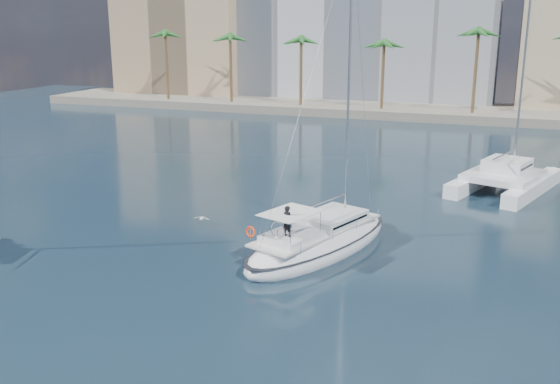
% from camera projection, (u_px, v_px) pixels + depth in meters
% --- Properties ---
extents(ground, '(160.00, 160.00, 0.00)m').
position_uv_depth(ground, '(276.00, 266.00, 34.12)').
color(ground, black).
rests_on(ground, ground).
extents(quay, '(120.00, 14.00, 1.20)m').
position_uv_depth(quay, '(425.00, 111.00, 89.23)').
color(quay, gray).
rests_on(quay, ground).
extents(building_modern, '(42.00, 16.00, 28.00)m').
position_uv_depth(building_modern, '(364.00, 15.00, 100.56)').
color(building_modern, silver).
rests_on(building_modern, ground).
extents(building_tan_left, '(22.00, 14.00, 22.00)m').
position_uv_depth(building_tan_left, '(188.00, 34.00, 107.66)').
color(building_tan_left, tan).
rests_on(building_tan_left, ground).
extents(palm_left, '(3.60, 3.60, 12.30)m').
position_uv_depth(palm_left, '(197.00, 40.00, 94.33)').
color(palm_left, brown).
rests_on(palm_left, ground).
extents(palm_centre, '(3.60, 3.60, 12.30)m').
position_uv_depth(palm_centre, '(425.00, 43.00, 83.06)').
color(palm_centre, brown).
rests_on(palm_centre, ground).
extents(main_sloop, '(7.92, 13.11, 18.56)m').
position_uv_depth(main_sloop, '(319.00, 242.00, 36.27)').
color(main_sloop, white).
rests_on(main_sloop, ground).
extents(catamaran, '(8.78, 12.31, 16.34)m').
position_uv_depth(catamaran, '(505.00, 176.00, 49.28)').
color(catamaran, white).
rests_on(catamaran, ground).
extents(seagull, '(1.12, 0.48, 0.21)m').
position_uv_depth(seagull, '(202.00, 218.00, 40.97)').
color(seagull, silver).
rests_on(seagull, ground).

